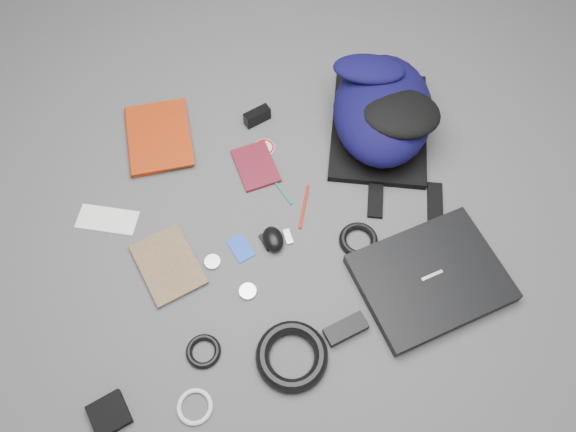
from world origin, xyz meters
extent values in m
plane|color=#4F4F51|center=(0.00, 0.00, 0.00)|extent=(4.00, 4.00, 0.00)
cube|color=black|center=(0.37, -0.29, 0.02)|extent=(0.47, 0.40, 0.04)
imported|color=maroon|center=(-0.47, 0.39, 0.02)|extent=(0.21, 0.29, 0.03)
imported|color=#CB930E|center=(-0.46, -0.10, 0.01)|extent=(0.22, 0.26, 0.02)
cube|color=white|center=(-0.56, 0.12, 0.00)|extent=(0.21, 0.15, 0.00)
cube|color=#4C0E18|center=(-0.06, 0.21, 0.01)|extent=(0.14, 0.19, 0.01)
cube|color=black|center=(-0.02, 0.40, 0.03)|extent=(0.10, 0.06, 0.05)
cylinder|color=silver|center=(-0.02, 0.29, 0.00)|extent=(0.09, 0.09, 0.00)
cylinder|color=#0E7E65|center=(0.00, 0.11, 0.00)|extent=(0.05, 0.12, 0.01)
cylinder|color=#B3220D|center=(0.06, 0.03, 0.00)|extent=(0.07, 0.15, 0.01)
cube|color=blue|center=(-0.16, -0.07, 0.00)|extent=(0.08, 0.10, 0.00)
cube|color=black|center=(-0.08, -0.07, 0.01)|extent=(0.04, 0.06, 0.01)
cube|color=#AAAAAC|center=(-0.01, -0.06, 0.01)|extent=(0.02, 0.05, 0.01)
ellipsoid|color=black|center=(-0.06, -0.07, 0.02)|extent=(0.07, 0.09, 0.05)
cylinder|color=#B9B9BC|center=(-0.25, -0.10, 0.01)|extent=(0.05, 0.05, 0.01)
cylinder|color=silver|center=(-0.17, -0.21, 0.01)|extent=(0.05, 0.05, 0.01)
torus|color=black|center=(0.19, -0.12, 0.01)|extent=(0.12, 0.12, 0.02)
cube|color=black|center=(0.08, -0.39, 0.02)|extent=(0.13, 0.08, 0.03)
torus|color=black|center=(-0.08, -0.43, 0.02)|extent=(0.22, 0.22, 0.04)
cube|color=black|center=(-0.59, -0.48, 0.01)|extent=(0.12, 0.12, 0.02)
torus|color=black|center=(-0.32, -0.36, 0.01)|extent=(0.12, 0.12, 0.02)
torus|color=silver|center=(-0.36, -0.50, 0.01)|extent=(0.13, 0.13, 0.01)
camera|label=1|loc=(-0.18, -0.81, 1.56)|focal=35.00mm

